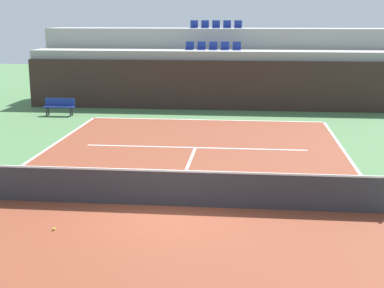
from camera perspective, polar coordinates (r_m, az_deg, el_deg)
The scene contains 13 objects.
ground_plane at distance 14.26m, azimuth -2.12°, elevation -6.52°, with size 80.00×80.00×0.00m, color #477042.
court_surface at distance 14.26m, azimuth -2.12°, elevation -6.50°, with size 11.00×24.00×0.01m, color brown.
baseline_far at distance 25.76m, azimuth 1.54°, elevation 2.54°, with size 11.00×0.10×0.00m, color white.
service_line_far at distance 20.35m, azimuth 0.35°, elevation -0.38°, with size 8.26×0.10×0.00m, color white.
centre_service_line at distance 17.28m, azimuth -0.66°, elevation -2.89°, with size 0.10×6.40×0.00m, color white.
back_wall at distance 28.47m, azimuth 2.00°, elevation 6.15°, with size 19.42×0.30×2.55m, color #33231E.
stands_tier_lower at distance 29.78m, azimuth 2.18°, elevation 6.91°, with size 19.42×2.40×3.01m, color #9E9E99.
stands_tier_upper at distance 32.10m, azimuth 2.47°, elevation 8.36°, with size 19.42×2.40×4.10m, color #9E9E99.
seating_row_lower at distance 29.73m, azimuth 2.22°, elevation 10.05°, with size 2.98×0.44×0.44m.
seating_row_upper at distance 32.08m, azimuth 2.52°, elevation 12.25°, with size 2.98×0.44×0.44m.
tennis_net at distance 14.10m, azimuth -2.14°, elevation -4.58°, with size 11.08×0.08×1.07m.
player_bench at distance 27.62m, azimuth -13.69°, elevation 3.95°, with size 1.50×0.40×0.85m.
tennis_ball_0 at distance 13.10m, azimuth -14.27°, elevation -8.61°, with size 0.07×0.07×0.07m, color #CCE033.
Camera 1 is at (1.88, -13.28, 4.86)m, focal length 50.97 mm.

